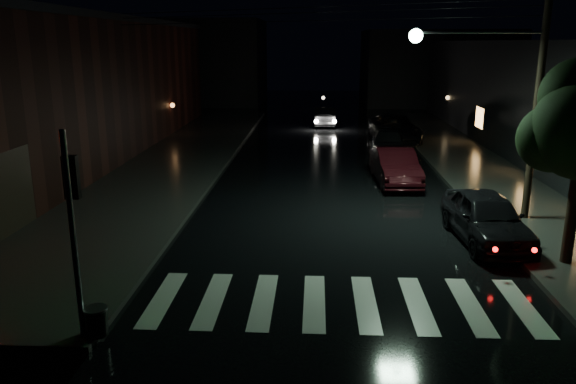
# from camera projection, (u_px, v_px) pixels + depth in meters

# --- Properties ---
(ground) EXTENTS (120.00, 120.00, 0.00)m
(ground) POSITION_uv_depth(u_px,v_px,m) (209.00, 310.00, 12.81)
(ground) COLOR black
(ground) RESTS_ON ground
(sidewalk_left) EXTENTS (6.00, 44.00, 0.15)m
(sidewalk_left) POSITION_uv_depth(u_px,v_px,m) (159.00, 169.00, 26.54)
(sidewalk_left) COLOR #282826
(sidewalk_left) RESTS_ON ground
(sidewalk_right) EXTENTS (4.00, 44.00, 0.15)m
(sidewalk_right) POSITION_uv_depth(u_px,v_px,m) (481.00, 173.00, 25.81)
(sidewalk_right) COLOR #282826
(sidewalk_right) RESTS_ON ground
(building_left) EXTENTS (10.00, 36.00, 7.00)m
(building_left) POSITION_uv_depth(u_px,v_px,m) (28.00, 92.00, 27.92)
(building_left) COLOR black
(building_left) RESTS_ON ground
(building_far_left) EXTENTS (14.00, 10.00, 8.00)m
(building_far_left) POSITION_uv_depth(u_px,v_px,m) (192.00, 62.00, 55.67)
(building_far_left) COLOR black
(building_far_left) RESTS_ON ground
(building_far_right) EXTENTS (14.00, 10.00, 7.00)m
(building_far_right) POSITION_uv_depth(u_px,v_px,m) (436.00, 68.00, 54.63)
(building_far_right) COLOR black
(building_far_right) RESTS_ON ground
(crosswalk) EXTENTS (9.00, 3.00, 0.01)m
(crosswalk) POSITION_uv_depth(u_px,v_px,m) (340.00, 302.00, 13.14)
(crosswalk) COLOR beige
(crosswalk) RESTS_ON ground
(signal_pole_corner) EXTENTS (0.68, 0.61, 4.20)m
(signal_pole_corner) POSITION_uv_depth(u_px,v_px,m) (85.00, 270.00, 11.10)
(signal_pole_corner) COLOR slate
(signal_pole_corner) RESTS_ON ground
(utility_pole) EXTENTS (4.92, 0.44, 8.00)m
(utility_pole) POSITION_uv_depth(u_px,v_px,m) (518.00, 84.00, 17.94)
(utility_pole) COLOR black
(utility_pole) RESTS_ON ground
(parked_car_a) EXTENTS (2.10, 4.63, 1.54)m
(parked_car_a) POSITION_uv_depth(u_px,v_px,m) (486.00, 217.00, 16.99)
(parked_car_a) COLOR black
(parked_car_a) RESTS_ON ground
(parked_car_b) EXTENTS (1.83, 4.67, 1.51)m
(parked_car_b) POSITION_uv_depth(u_px,v_px,m) (395.00, 166.00, 24.04)
(parked_car_b) COLOR black
(parked_car_b) RESTS_ON ground
(parked_car_c) EXTENTS (2.29, 4.57, 1.27)m
(parked_car_c) POSITION_uv_depth(u_px,v_px,m) (388.00, 142.00, 30.49)
(parked_car_c) COLOR black
(parked_car_c) RESTS_ON ground
(parked_car_d) EXTENTS (2.85, 5.92, 1.63)m
(parked_car_d) POSITION_uv_depth(u_px,v_px,m) (394.00, 129.00, 34.12)
(parked_car_d) COLOR black
(parked_car_d) RESTS_ON ground
(oncoming_car) EXTENTS (1.45, 4.15, 1.37)m
(oncoming_car) POSITION_uv_depth(u_px,v_px,m) (325.00, 116.00, 40.70)
(oncoming_car) COLOR black
(oncoming_car) RESTS_ON ground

